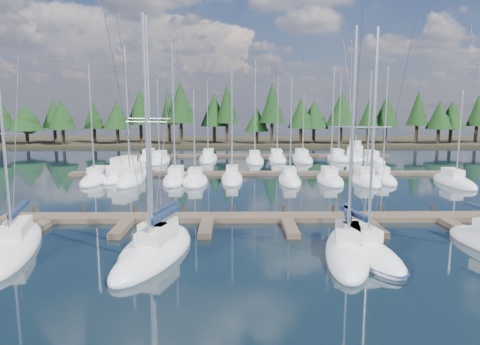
{
  "coord_description": "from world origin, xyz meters",
  "views": [
    {
      "loc": [
        -3.93,
        -14.4,
        8.79
      ],
      "look_at": [
        -3.49,
        22.0,
        3.12
      ],
      "focal_mm": 32.0,
      "sensor_mm": 36.0,
      "label": 1
    }
  ],
  "objects_px": {
    "front_sailboat_2": "(155,254)",
    "motor_yacht_right": "(355,156)",
    "front_sailboat_3": "(347,250)",
    "motor_yacht_left": "(126,175)",
    "main_dock": "(286,219)",
    "front_sailboat_1": "(156,244)",
    "front_sailboat_0": "(15,247)",
    "front_sailboat_4": "(364,251)"
  },
  "relations": [
    {
      "from": "front_sailboat_1",
      "to": "front_sailboat_3",
      "type": "xyz_separation_m",
      "value": [
        11.59,
        -1.25,
        0.0
      ]
    },
    {
      "from": "main_dock",
      "to": "front_sailboat_3",
      "type": "bearing_deg",
      "value": -69.56
    },
    {
      "from": "motor_yacht_right",
      "to": "front_sailboat_3",
      "type": "bearing_deg",
      "value": -106.14
    },
    {
      "from": "front_sailboat_0",
      "to": "front_sailboat_4",
      "type": "distance_m",
      "value": 21.16
    },
    {
      "from": "front_sailboat_2",
      "to": "motor_yacht_right",
      "type": "bearing_deg",
      "value": 62.16
    },
    {
      "from": "front_sailboat_0",
      "to": "motor_yacht_left",
      "type": "distance_m",
      "value": 26.27
    },
    {
      "from": "main_dock",
      "to": "motor_yacht_left",
      "type": "distance_m",
      "value": 26.22
    },
    {
      "from": "front_sailboat_0",
      "to": "front_sailboat_1",
      "type": "bearing_deg",
      "value": 2.1
    },
    {
      "from": "front_sailboat_4",
      "to": "motor_yacht_right",
      "type": "relative_size",
      "value": 1.33
    },
    {
      "from": "main_dock",
      "to": "motor_yacht_right",
      "type": "height_order",
      "value": "motor_yacht_right"
    },
    {
      "from": "motor_yacht_left",
      "to": "front_sailboat_1",
      "type": "bearing_deg",
      "value": -72.17
    },
    {
      "from": "front_sailboat_0",
      "to": "front_sailboat_3",
      "type": "xyz_separation_m",
      "value": [
        20.17,
        -0.93,
        0.01
      ]
    },
    {
      "from": "main_dock",
      "to": "front_sailboat_1",
      "type": "bearing_deg",
      "value": -145.14
    },
    {
      "from": "front_sailboat_0",
      "to": "motor_yacht_right",
      "type": "height_order",
      "value": "front_sailboat_0"
    },
    {
      "from": "front_sailboat_1",
      "to": "front_sailboat_0",
      "type": "bearing_deg",
      "value": -177.9
    },
    {
      "from": "front_sailboat_2",
      "to": "front_sailboat_4",
      "type": "bearing_deg",
      "value": 1.73
    },
    {
      "from": "main_dock",
      "to": "front_sailboat_2",
      "type": "relative_size",
      "value": 3.05
    },
    {
      "from": "front_sailboat_2",
      "to": "motor_yacht_left",
      "type": "height_order",
      "value": "front_sailboat_2"
    },
    {
      "from": "front_sailboat_1",
      "to": "front_sailboat_3",
      "type": "bearing_deg",
      "value": -6.15
    },
    {
      "from": "front_sailboat_1",
      "to": "front_sailboat_4",
      "type": "height_order",
      "value": "front_sailboat_1"
    },
    {
      "from": "front_sailboat_2",
      "to": "front_sailboat_3",
      "type": "bearing_deg",
      "value": 2.45
    },
    {
      "from": "front_sailboat_3",
      "to": "motor_yacht_left",
      "type": "bearing_deg",
      "value": 126.24
    },
    {
      "from": "front_sailboat_2",
      "to": "front_sailboat_1",
      "type": "bearing_deg",
      "value": 97.21
    },
    {
      "from": "main_dock",
      "to": "front_sailboat_4",
      "type": "height_order",
      "value": "front_sailboat_4"
    },
    {
      "from": "front_sailboat_3",
      "to": "motor_yacht_right",
      "type": "bearing_deg",
      "value": 73.86
    },
    {
      "from": "front_sailboat_0",
      "to": "front_sailboat_2",
      "type": "relative_size",
      "value": 0.91
    },
    {
      "from": "main_dock",
      "to": "motor_yacht_right",
      "type": "distance_m",
      "value": 42.39
    },
    {
      "from": "front_sailboat_2",
      "to": "front_sailboat_4",
      "type": "distance_m",
      "value": 12.34
    },
    {
      "from": "main_dock",
      "to": "motor_yacht_left",
      "type": "xyz_separation_m",
      "value": [
        -17.18,
        19.8,
        0.29
      ]
    },
    {
      "from": "main_dock",
      "to": "front_sailboat_0",
      "type": "relative_size",
      "value": 3.36
    },
    {
      "from": "front_sailboat_0",
      "to": "front_sailboat_4",
      "type": "xyz_separation_m",
      "value": [
        21.13,
        -1.05,
        0.01
      ]
    },
    {
      "from": "front_sailboat_3",
      "to": "motor_yacht_right",
      "type": "relative_size",
      "value": 1.33
    },
    {
      "from": "front_sailboat_2",
      "to": "motor_yacht_left",
      "type": "relative_size",
      "value": 1.52
    },
    {
      "from": "front_sailboat_4",
      "to": "motor_yacht_left",
      "type": "height_order",
      "value": "front_sailboat_4"
    },
    {
      "from": "main_dock",
      "to": "motor_yacht_right",
      "type": "xyz_separation_m",
      "value": [
        16.23,
        39.16,
        0.33
      ]
    },
    {
      "from": "front_sailboat_0",
      "to": "main_dock",
      "type": "bearing_deg",
      "value": 20.38
    },
    {
      "from": "front_sailboat_1",
      "to": "motor_yacht_left",
      "type": "relative_size",
      "value": 1.54
    },
    {
      "from": "front_sailboat_3",
      "to": "motor_yacht_right",
      "type": "height_order",
      "value": "front_sailboat_3"
    },
    {
      "from": "front_sailboat_1",
      "to": "front_sailboat_2",
      "type": "xyz_separation_m",
      "value": [
        0.22,
        -1.74,
        0.0
      ]
    },
    {
      "from": "front_sailboat_4",
      "to": "motor_yacht_right",
      "type": "height_order",
      "value": "front_sailboat_4"
    },
    {
      "from": "motor_yacht_left",
      "to": "motor_yacht_right",
      "type": "height_order",
      "value": "motor_yacht_right"
    },
    {
      "from": "main_dock",
      "to": "motor_yacht_left",
      "type": "height_order",
      "value": "motor_yacht_left"
    }
  ]
}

